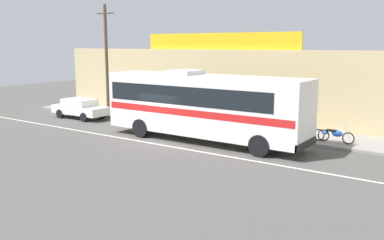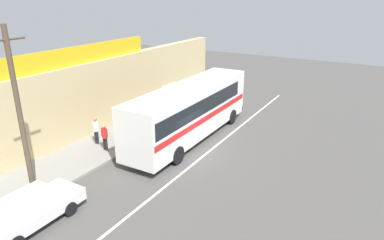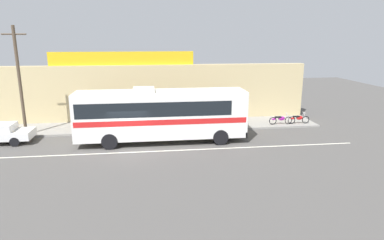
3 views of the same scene
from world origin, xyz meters
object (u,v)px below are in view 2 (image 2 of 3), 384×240
at_px(motorcycle_green, 217,90).
at_px(pedestrian_far_left, 96,129).
at_px(parked_car, 30,210).
at_px(motorcycle_blue, 186,105).
at_px(motorcycle_purple, 224,86).
at_px(motorcycle_red, 195,100).
at_px(pedestrian_by_curb, 105,135).
at_px(intercity_bus, 190,109).
at_px(utility_pole, 20,116).

xyz_separation_m(motorcycle_green, pedestrian_far_left, (-13.65, 1.46, 0.57)).
distance_m(parked_car, pedestrian_far_left, 7.89).
bearing_deg(motorcycle_blue, pedestrian_far_left, 171.17).
distance_m(motorcycle_purple, motorcycle_red, 5.20).
bearing_deg(parked_car, pedestrian_by_curb, 18.76).
height_order(motorcycle_purple, motorcycle_red, same).
relative_size(motorcycle_green, motorcycle_red, 1.03).
xyz_separation_m(intercity_bus, motorcycle_green, (9.81, 2.96, -1.50)).
xyz_separation_m(motorcycle_blue, motorcycle_purple, (6.73, -0.12, 0.00)).
relative_size(motorcycle_blue, motorcycle_purple, 1.05).
height_order(parked_car, pedestrian_by_curb, pedestrian_by_curb).
relative_size(motorcycle_purple, pedestrian_by_curb, 1.13).
height_order(parked_car, motorcycle_red, parked_car).
height_order(motorcycle_blue, motorcycle_green, same).
bearing_deg(intercity_bus, pedestrian_by_curb, 142.21).
distance_m(intercity_bus, motorcycle_purple, 11.85).
xyz_separation_m(motorcycle_purple, motorcycle_green, (-1.55, -0.03, 0.00)).
xyz_separation_m(intercity_bus, motorcycle_red, (6.17, 3.13, -1.50)).
bearing_deg(motorcycle_red, pedestrian_by_curb, 179.04).
distance_m(parked_car, utility_pole, 3.90).
distance_m(utility_pole, pedestrian_far_left, 6.86).
bearing_deg(utility_pole, pedestrian_far_left, 18.08).
bearing_deg(motorcycle_blue, pedestrian_by_curb, 178.76).
xyz_separation_m(utility_pole, motorcycle_red, (15.88, 0.62, -3.57)).
distance_m(intercity_bus, motorcycle_green, 10.36).
distance_m(motorcycle_blue, pedestrian_by_curb, 8.91).
distance_m(utility_pole, pedestrian_by_curb, 6.29).
relative_size(motorcycle_blue, pedestrian_far_left, 1.13).
bearing_deg(motorcycle_blue, motorcycle_purple, -1.03).
distance_m(intercity_bus, motorcycle_blue, 5.78).
relative_size(parked_car, motorcycle_green, 2.22).
relative_size(pedestrian_far_left, pedestrian_by_curb, 1.05).
relative_size(motorcycle_purple, pedestrian_far_left, 1.07).
height_order(motorcycle_purple, pedestrian_far_left, pedestrian_far_left).
bearing_deg(motorcycle_purple, parked_car, -174.99).
relative_size(utility_pole, motorcycle_red, 4.09).
height_order(utility_pole, motorcycle_blue, utility_pole).
bearing_deg(motorcycle_red, parked_car, -173.02).
xyz_separation_m(motorcycle_blue, pedestrian_by_curb, (-8.89, 0.19, 0.52)).
height_order(intercity_bus, parked_car, intercity_bus).
bearing_deg(pedestrian_far_left, utility_pole, -161.92).
height_order(intercity_bus, motorcycle_blue, intercity_bus).
relative_size(motorcycle_purple, motorcycle_green, 0.94).
height_order(motorcycle_green, pedestrian_by_curb, pedestrian_by_curb).
bearing_deg(motorcycle_green, utility_pole, -178.67).
relative_size(utility_pole, pedestrian_far_left, 4.50).
height_order(utility_pole, pedestrian_by_curb, utility_pole).
bearing_deg(motorcycle_green, pedestrian_far_left, 173.88).
distance_m(motorcycle_purple, pedestrian_by_curb, 15.64).
xyz_separation_m(utility_pole, motorcycle_blue, (14.34, 0.60, -3.57)).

